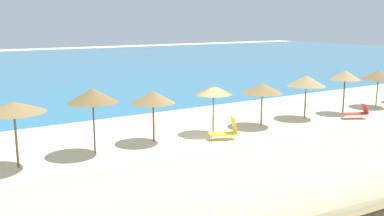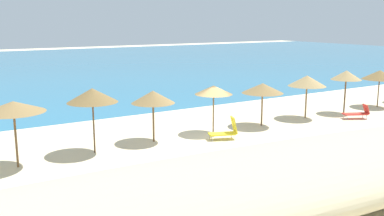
% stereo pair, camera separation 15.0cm
% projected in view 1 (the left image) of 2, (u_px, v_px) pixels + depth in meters
% --- Properties ---
extents(ground_plane, '(160.00, 160.00, 0.00)m').
position_uv_depth(ground_plane, '(215.00, 140.00, 22.02)').
color(ground_plane, beige).
extents(sea_water, '(160.00, 66.61, 0.01)m').
position_uv_depth(sea_water, '(31.00, 67.00, 55.94)').
color(sea_water, teal).
rests_on(sea_water, ground_plane).
extents(dune_ridge, '(36.32, 8.19, 1.89)m').
position_uv_depth(dune_ridge, '(291.00, 178.00, 14.08)').
color(dune_ridge, beige).
rests_on(dune_ridge, ground_plane).
extents(beach_umbrella_2, '(2.54, 2.54, 2.77)m').
position_uv_depth(beach_umbrella_2, '(14.00, 107.00, 17.49)').
color(beach_umbrella_2, brown).
rests_on(beach_umbrella_2, ground_plane).
extents(beach_umbrella_3, '(2.28, 2.28, 2.99)m').
position_uv_depth(beach_umbrella_3, '(93.00, 96.00, 19.47)').
color(beach_umbrella_3, brown).
rests_on(beach_umbrella_3, ground_plane).
extents(beach_umbrella_4, '(2.15, 2.15, 2.58)m').
position_uv_depth(beach_umbrella_4, '(153.00, 97.00, 21.39)').
color(beach_umbrella_4, brown).
rests_on(beach_umbrella_4, ground_plane).
extents(beach_umbrella_5, '(2.01, 2.01, 2.58)m').
position_uv_depth(beach_umbrella_5, '(213.00, 90.00, 23.05)').
color(beach_umbrella_5, brown).
rests_on(beach_umbrella_5, ground_plane).
extents(beach_umbrella_6, '(2.36, 2.36, 2.47)m').
position_uv_depth(beach_umbrella_6, '(262.00, 88.00, 24.71)').
color(beach_umbrella_6, brown).
rests_on(beach_umbrella_6, ground_plane).
extents(beach_umbrella_7, '(2.31, 2.31, 2.65)m').
position_uv_depth(beach_umbrella_7, '(306.00, 81.00, 26.68)').
color(beach_umbrella_7, brown).
rests_on(beach_umbrella_7, ground_plane).
extents(beach_umbrella_8, '(1.94, 1.94, 2.79)m').
position_uv_depth(beach_umbrella_8, '(345.00, 75.00, 28.10)').
color(beach_umbrella_8, brown).
rests_on(beach_umbrella_8, ground_plane).
extents(beach_umbrella_9, '(2.41, 2.41, 2.57)m').
position_uv_depth(beach_umbrella_9, '(378.00, 75.00, 30.25)').
color(beach_umbrella_9, brown).
rests_on(beach_umbrella_9, ground_plane).
extents(lounge_chair_0, '(1.54, 1.04, 1.16)m').
position_uv_depth(lounge_chair_0, '(226.00, 131.00, 22.17)').
color(lounge_chair_0, yellow).
rests_on(lounge_chair_0, ground_plane).
extents(lounge_chair_3, '(1.65, 1.20, 0.90)m').
position_uv_depth(lounge_chair_3, '(357.00, 112.00, 26.86)').
color(lounge_chair_3, red).
rests_on(lounge_chair_3, ground_plane).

